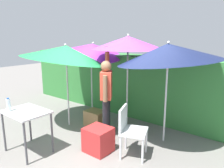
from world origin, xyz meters
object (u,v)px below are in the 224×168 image
object	(u,v)px
umbrella_yellow	(128,43)
chair_plastic	(130,128)
folding_table	(26,116)
umbrella_rainbow	(168,53)
cooler_box	(98,140)
umbrella_navy	(66,53)
bottle_water	(9,105)
crate_cardboard	(95,118)
umbrella_orange	(92,49)
person_vendor	(106,93)

from	to	relation	value
umbrella_yellow	chair_plastic	bearing A→B (deg)	-53.52
umbrella_yellow	folding_table	size ratio (longest dim) A/B	2.66
umbrella_rainbow	cooler_box	xyz separation A→B (m)	(-0.77, -1.11, -1.55)
umbrella_yellow	folding_table	bearing A→B (deg)	-108.13
umbrella_yellow	umbrella_navy	world-z (taller)	umbrella_yellow
umbrella_yellow	bottle_water	xyz separation A→B (m)	(-0.94, -2.32, -1.03)
crate_cardboard	umbrella_orange	bearing A→B (deg)	136.17
umbrella_orange	folding_table	size ratio (longest dim) A/B	2.64
chair_plastic	folding_table	xyz separation A→B (m)	(-1.52, -1.03, 0.18)
umbrella_navy	folding_table	bearing A→B (deg)	-73.31
umbrella_orange	person_vendor	xyz separation A→B (m)	(1.22, -0.89, -0.80)
umbrella_orange	person_vendor	world-z (taller)	umbrella_orange
umbrella_orange	umbrella_navy	bearing A→B (deg)	-81.62
umbrella_orange	folding_table	bearing A→B (deg)	-76.92
chair_plastic	crate_cardboard	bearing A→B (deg)	156.35
person_vendor	crate_cardboard	size ratio (longest dim) A/B	4.03
umbrella_navy	crate_cardboard	world-z (taller)	umbrella_navy
cooler_box	bottle_water	xyz separation A→B (m)	(-1.24, -0.97, 0.67)
umbrella_yellow	cooler_box	xyz separation A→B (m)	(0.29, -1.35, -1.71)
chair_plastic	bottle_water	size ratio (longest dim) A/B	3.71
umbrella_rainbow	umbrella_orange	bearing A→B (deg)	170.34
chair_plastic	umbrella_navy	bearing A→B (deg)	172.59
umbrella_navy	umbrella_yellow	bearing A→B (deg)	38.44
umbrella_yellow	person_vendor	size ratio (longest dim) A/B	1.13
umbrella_orange	umbrella_yellow	distance (m)	1.26
chair_plastic	cooler_box	size ratio (longest dim) A/B	1.93
umbrella_yellow	person_vendor	xyz separation A→B (m)	(-0.02, -0.74, -1.00)
umbrella_yellow	umbrella_navy	distance (m)	1.41
person_vendor	folding_table	bearing A→B (deg)	-115.91
umbrella_orange	umbrella_navy	distance (m)	1.03
umbrella_navy	bottle_water	bearing A→B (deg)	-84.42
umbrella_rainbow	umbrella_yellow	distance (m)	1.10
umbrella_navy	person_vendor	distance (m)	1.32
umbrella_navy	cooler_box	size ratio (longest dim) A/B	4.49
cooler_box	crate_cardboard	distance (m)	1.18
crate_cardboard	umbrella_rainbow	bearing A→B (deg)	9.72
umbrella_navy	bottle_water	distance (m)	1.67
umbrella_rainbow	folding_table	bearing A→B (deg)	-132.81
umbrella_navy	crate_cardboard	distance (m)	1.65
chair_plastic	bottle_water	bearing A→B (deg)	-145.55
umbrella_navy	folding_table	distance (m)	1.68
umbrella_rainbow	chair_plastic	xyz separation A→B (m)	(-0.24, -0.87, -1.27)
chair_plastic	umbrella_yellow	bearing A→B (deg)	126.48
umbrella_orange	cooler_box	size ratio (longest dim) A/B	4.57
folding_table	umbrella_orange	bearing A→B (deg)	103.08
umbrella_navy	person_vendor	bearing A→B (deg)	6.71
umbrella_orange	bottle_water	xyz separation A→B (m)	(0.29, -2.48, -0.84)
person_vendor	chair_plastic	size ratio (longest dim) A/B	2.11
crate_cardboard	folding_table	world-z (taller)	folding_table
umbrella_orange	person_vendor	distance (m)	1.71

